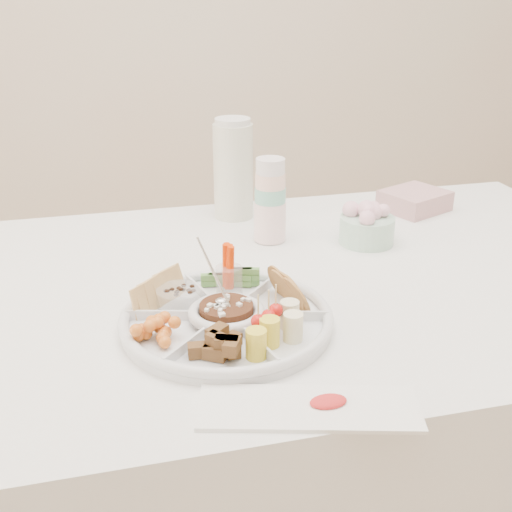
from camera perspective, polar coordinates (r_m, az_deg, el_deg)
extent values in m
cube|color=white|center=(1.59, 5.41, -13.99)|extent=(1.52, 1.02, 0.76)
cylinder|color=white|center=(1.16, -2.64, -5.36)|extent=(0.46, 0.46, 0.04)
cylinder|color=black|center=(1.16, -2.64, -5.03)|extent=(0.12, 0.12, 0.04)
cylinder|color=silver|center=(1.52, 1.26, 5.11)|extent=(0.09, 0.09, 0.21)
cylinder|color=silver|center=(1.68, -2.04, 7.85)|extent=(0.13, 0.13, 0.27)
cylinder|color=silver|center=(1.55, 9.85, 2.85)|extent=(0.15, 0.15, 0.10)
cube|color=#C38E92|center=(1.81, 13.91, 4.81)|extent=(0.20, 0.19, 0.05)
cube|color=white|center=(0.97, 4.72, -13.31)|extent=(0.34, 0.19, 0.01)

